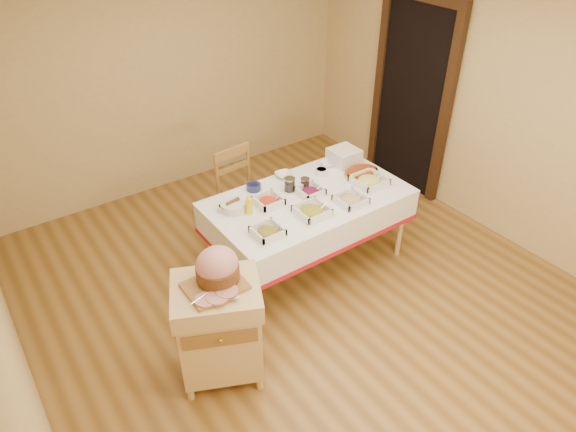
# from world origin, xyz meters

# --- Properties ---
(room_shell) EXTENTS (5.00, 5.00, 5.00)m
(room_shell) POSITION_xyz_m (0.00, 0.00, 1.30)
(room_shell) COLOR olive
(room_shell) RESTS_ON ground
(doorway) EXTENTS (0.09, 1.10, 2.20)m
(doorway) POSITION_xyz_m (2.20, 0.90, 1.11)
(doorway) COLOR black
(doorway) RESTS_ON ground
(dining_table) EXTENTS (1.82, 1.02, 0.76)m
(dining_table) POSITION_xyz_m (0.30, 0.30, 0.60)
(dining_table) COLOR #E1C07C
(dining_table) RESTS_ON ground
(butcher_cart) EXTENTS (0.77, 0.72, 0.87)m
(butcher_cart) POSITION_xyz_m (-1.02, -0.39, 0.49)
(butcher_cart) COLOR #E1C07C
(butcher_cart) RESTS_ON ground
(dining_chair) EXTENTS (0.48, 0.46, 0.99)m
(dining_chair) POSITION_xyz_m (0.02, 1.00, 0.51)
(dining_chair) COLOR olive
(dining_chair) RESTS_ON ground
(ham_on_board) EXTENTS (0.42, 0.40, 0.28)m
(ham_on_board) POSITION_xyz_m (-0.98, -0.35, 0.98)
(ham_on_board) COLOR olive
(ham_on_board) RESTS_ON butcher_cart
(serving_dish_a) EXTENTS (0.23, 0.23, 0.10)m
(serving_dish_a) POSITION_xyz_m (-0.32, 0.03, 0.79)
(serving_dish_a) COLOR silver
(serving_dish_a) RESTS_ON dining_table
(serving_dish_b) EXTENTS (0.26, 0.26, 0.11)m
(serving_dish_b) POSITION_xyz_m (0.15, 0.06, 0.79)
(serving_dish_b) COLOR silver
(serving_dish_b) RESTS_ON dining_table
(serving_dish_c) EXTENTS (0.25, 0.25, 0.10)m
(serving_dish_c) POSITION_xyz_m (0.54, 0.00, 0.79)
(serving_dish_c) COLOR silver
(serving_dish_c) RESTS_ON dining_table
(serving_dish_d) EXTENTS (0.29, 0.29, 0.11)m
(serving_dish_d) POSITION_xyz_m (0.90, 0.15, 0.80)
(serving_dish_d) COLOR silver
(serving_dish_d) RESTS_ON dining_table
(serving_dish_e) EXTENTS (0.24, 0.23, 0.11)m
(serving_dish_e) POSITION_xyz_m (-0.07, 0.40, 0.79)
(serving_dish_e) COLOR silver
(serving_dish_e) RESTS_ON dining_table
(serving_dish_f) EXTENTS (0.23, 0.21, 0.10)m
(serving_dish_f) POSITION_xyz_m (0.34, 0.32, 0.79)
(serving_dish_f) COLOR silver
(serving_dish_f) RESTS_ON dining_table
(small_bowl_left) EXTENTS (0.11, 0.11, 0.05)m
(small_bowl_left) POSITION_xyz_m (-0.43, 0.55, 0.79)
(small_bowl_left) COLOR silver
(small_bowl_left) RESTS_ON dining_table
(small_bowl_mid) EXTENTS (0.14, 0.14, 0.06)m
(small_bowl_mid) POSITION_xyz_m (-0.04, 0.69, 0.79)
(small_bowl_mid) COLOR navy
(small_bowl_mid) RESTS_ON dining_table
(small_bowl_right) EXTENTS (0.12, 0.12, 0.06)m
(small_bowl_right) POSITION_xyz_m (0.65, 0.55, 0.79)
(small_bowl_right) COLOR silver
(small_bowl_right) RESTS_ON dining_table
(bowl_white_imported) EXTENTS (0.18, 0.18, 0.04)m
(bowl_white_imported) POSITION_xyz_m (0.33, 0.72, 0.78)
(bowl_white_imported) COLOR silver
(bowl_white_imported) RESTS_ON dining_table
(bowl_small_imported) EXTENTS (0.18, 0.18, 0.05)m
(bowl_small_imported) POSITION_xyz_m (0.81, 0.66, 0.78)
(bowl_small_imported) COLOR silver
(bowl_small_imported) RESTS_ON dining_table
(preserve_jar_left) EXTENTS (0.10, 0.10, 0.13)m
(preserve_jar_left) POSITION_xyz_m (0.22, 0.49, 0.82)
(preserve_jar_left) COLOR silver
(preserve_jar_left) RESTS_ON dining_table
(preserve_jar_right) EXTENTS (0.09, 0.09, 0.11)m
(preserve_jar_right) POSITION_xyz_m (0.36, 0.43, 0.81)
(preserve_jar_right) COLOR silver
(preserve_jar_right) RESTS_ON dining_table
(mustard_bottle) EXTENTS (0.06, 0.06, 0.19)m
(mustard_bottle) POSITION_xyz_m (-0.28, 0.38, 0.84)
(mustard_bottle) COLOR yellow
(mustard_bottle) RESTS_ON dining_table
(bread_basket) EXTENTS (0.22, 0.22, 0.10)m
(bread_basket) POSITION_xyz_m (-0.37, 0.50, 0.80)
(bread_basket) COLOR silver
(bread_basket) RESTS_ON dining_table
(plate_stack) EXTENTS (0.27, 0.27, 0.15)m
(plate_stack) POSITION_xyz_m (0.98, 0.61, 0.83)
(plate_stack) COLOR silver
(plate_stack) RESTS_ON dining_table
(brass_platter) EXTENTS (0.37, 0.26, 0.05)m
(brass_platter) POSITION_xyz_m (0.96, 0.33, 0.78)
(brass_platter) COLOR gold
(brass_platter) RESTS_ON dining_table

